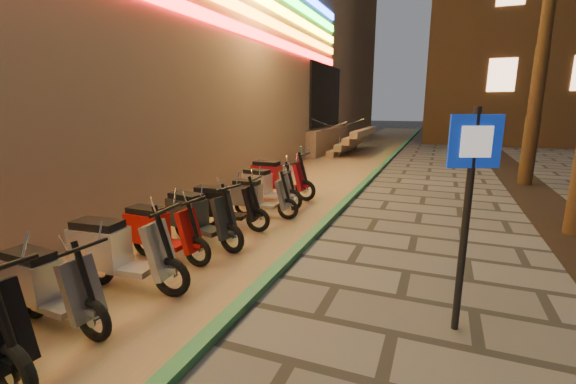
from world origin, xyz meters
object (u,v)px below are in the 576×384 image
at_px(scooter_9, 197,217).
at_px(scooter_12, 265,186).
at_px(scooter_6, 46,286).
at_px(scooter_10, 222,206).
at_px(scooter_11, 257,197).
at_px(pedestrian_sign, 469,192).
at_px(scooter_8, 159,231).
at_px(scooter_13, 276,178).
at_px(scooter_7, 117,252).

relative_size(scooter_9, scooter_12, 1.02).
distance_m(scooter_6, scooter_10, 3.61).
bearing_deg(scooter_10, scooter_11, 69.87).
height_order(pedestrian_sign, scooter_8, pedestrian_sign).
height_order(scooter_12, scooter_13, scooter_13).
height_order(scooter_7, scooter_8, scooter_7).
height_order(scooter_9, scooter_10, scooter_9).
relative_size(scooter_8, scooter_12, 0.94).
distance_m(scooter_12, scooter_13, 0.85).
height_order(scooter_7, scooter_11, scooter_7).
height_order(scooter_7, scooter_9, scooter_7).
distance_m(pedestrian_sign, scooter_9, 4.37).
xyz_separation_m(scooter_8, scooter_13, (0.05, 4.41, 0.07)).
xyz_separation_m(scooter_11, scooter_13, (-0.31, 1.75, 0.08)).
relative_size(pedestrian_sign, scooter_9, 1.45).
bearing_deg(scooter_6, scooter_9, 92.59).
xyz_separation_m(scooter_9, scooter_10, (-0.04, 0.89, -0.03)).
bearing_deg(scooter_9, scooter_13, 103.33).
xyz_separation_m(scooter_9, scooter_13, (-0.11, 3.62, 0.04)).
xyz_separation_m(scooter_7, scooter_11, (0.21, 3.66, -0.06)).
bearing_deg(scooter_7, pedestrian_sign, 3.39).
height_order(scooter_7, scooter_13, scooter_13).
distance_m(scooter_7, scooter_13, 5.40).
bearing_deg(pedestrian_sign, scooter_6, 177.46).
bearing_deg(scooter_9, pedestrian_sign, -4.41).
height_order(scooter_8, scooter_9, scooter_9).
relative_size(scooter_10, scooter_13, 0.88).
height_order(scooter_9, scooter_13, scooter_13).
bearing_deg(pedestrian_sign, scooter_7, 165.39).
xyz_separation_m(scooter_9, scooter_11, (0.21, 1.88, -0.05)).
bearing_deg(scooter_6, scooter_11, 90.51).
xyz_separation_m(scooter_7, scooter_9, (0.01, 1.78, -0.02)).
relative_size(pedestrian_sign, scooter_10, 1.53).
bearing_deg(scooter_8, scooter_9, 80.57).
xyz_separation_m(pedestrian_sign, scooter_13, (-4.19, 4.80, -0.99)).
height_order(scooter_6, scooter_13, scooter_13).
bearing_deg(scooter_8, scooter_11, 84.25).
xyz_separation_m(pedestrian_sign, scooter_8, (-4.24, 0.39, -1.06)).
bearing_deg(scooter_12, pedestrian_sign, -34.50).
bearing_deg(scooter_9, scooter_12, 101.86).
relative_size(pedestrian_sign, scooter_13, 1.35).
height_order(pedestrian_sign, scooter_13, pedestrian_sign).
bearing_deg(scooter_8, scooter_7, -78.97).
xyz_separation_m(scooter_7, scooter_13, (-0.10, 5.40, 0.02)).
height_order(scooter_9, scooter_12, scooter_9).
bearing_deg(scooter_12, scooter_11, -66.96).
distance_m(scooter_10, scooter_11, 1.02).
bearing_deg(scooter_11, scooter_12, 98.14).
bearing_deg(scooter_11, pedestrian_sign, -43.61).
xyz_separation_m(scooter_10, scooter_13, (-0.06, 2.73, 0.07)).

